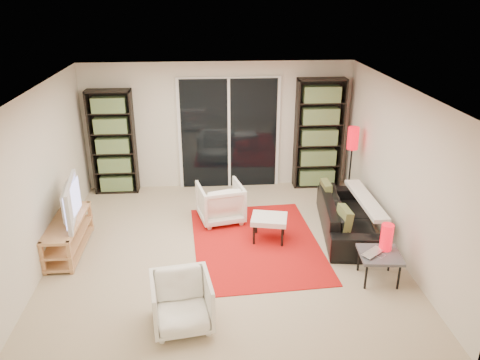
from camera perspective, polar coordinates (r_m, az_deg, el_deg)
name	(u,v)px	position (r m, az deg, el deg)	size (l,w,h in m)	color
floor	(225,250)	(7.06, -1.87, -8.52)	(5.00, 5.00, 0.00)	beige
wall_back	(218,126)	(8.89, -2.67, 6.58)	(5.00, 0.02, 2.40)	silver
wall_front	(235,279)	(4.30, -0.59, -11.96)	(5.00, 0.02, 2.40)	silver
wall_left	(40,181)	(6.90, -23.21, -0.06)	(0.02, 5.00, 2.40)	silver
wall_right	(398,171)	(7.06, 18.73, 1.08)	(0.02, 5.00, 2.40)	silver
ceiling	(222,90)	(6.17, -2.15, 10.94)	(5.00, 5.00, 0.02)	white
sliding_door	(229,134)	(8.90, -1.35, 5.62)	(1.92, 0.08, 2.16)	white
bookshelf_left	(113,143)	(8.96, -15.21, 4.43)	(0.80, 0.30, 1.95)	black
bookshelf_right	(319,134)	(9.02, 9.60, 5.53)	(0.90, 0.30, 2.10)	black
tv_stand	(68,235)	(7.35, -20.19, -6.31)	(0.42, 1.32, 0.50)	#E8AC6C
tv	(65,202)	(7.12, -20.61, -2.52)	(1.04, 0.14, 0.60)	black
rug	(256,243)	(7.22, 1.96, -7.68)	(1.87, 2.53, 0.01)	red
sofa	(347,216)	(7.60, 12.94, -4.31)	(1.93, 0.76, 0.56)	black
armchair_back	(221,202)	(7.76, -2.39, -2.73)	(0.70, 0.72, 0.66)	white
armchair_front	(182,302)	(5.53, -7.12, -14.60)	(0.67, 0.69, 0.63)	white
ottoman	(269,220)	(7.16, 3.58, -4.90)	(0.61, 0.54, 0.40)	white
side_table	(380,256)	(6.49, 16.67, -8.89)	(0.57, 0.57, 0.40)	#4F4F55
laptop	(376,254)	(6.41, 16.30, -8.70)	(0.35, 0.23, 0.03)	silver
table_lamp	(387,237)	(6.50, 17.43, -6.65)	(0.16, 0.16, 0.37)	red
floor_lamp	(352,146)	(8.31, 13.53, 4.06)	(0.21, 0.21, 1.43)	black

